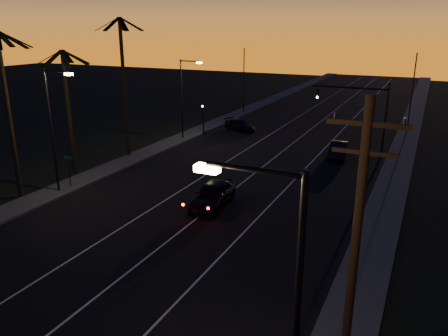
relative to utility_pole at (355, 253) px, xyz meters
The scene contains 21 objects.
road 23.72m from the utility_pole, 120.11° to the left, with size 20.00×170.00×0.01m, color black.
sidewalk_left 30.78m from the utility_pole, 138.74° to the left, with size 2.40×170.00×0.16m, color #353432.
sidewalk_right 20.68m from the utility_pole, 91.15° to the left, with size 2.40×170.00×0.16m, color #353432.
lane_stripe_left 25.32m from the utility_pole, 126.13° to the left, with size 0.12×160.00×0.01m, color silver.
lane_stripe_mid 23.48m from the utility_pole, 119.03° to the left, with size 0.12×160.00×0.01m, color silver.
lane_stripe_right 22.04m from the utility_pole, 110.81° to the left, with size 0.12×160.00×0.01m, color silver.
palm_near 25.55m from the utility_pole, 161.71° to the left, with size 4.25×4.16×11.53m.
palm_mid 28.49m from the utility_pole, 150.55° to the left, with size 4.25×4.16×10.03m.
palm_far 31.17m from the utility_pole, 139.96° to the left, with size 4.25×4.16×12.53m.
streetlight_left_near 24.44m from the utility_pole, 155.85° to the left, with size 2.55×0.26×9.00m.
streetlight_left_far 35.79m from the utility_pole, 128.52° to the left, with size 2.55×0.26×8.50m.
streetlight_right_near 4.10m from the utility_pole, 102.67° to the right, with size 2.55×0.26×9.00m.
street_sign 25.22m from the utility_pole, 153.85° to the left, with size 0.70×0.06×2.60m.
utility_pole is the anchor object (origin of this frame).
signal_mast 30.33m from the utility_pole, 98.47° to the left, with size 7.10×0.41×7.00m.
signal_post 36.74m from the utility_pole, 125.13° to the left, with size 0.28×0.37×4.20m.
far_pole_left 50.36m from the utility_pole, 116.67° to the left, with size 0.14×0.14×9.00m, color black.
far_pole_right 42.01m from the utility_pole, 90.82° to the left, with size 0.14×0.14×9.00m, color black.
lead_car 17.38m from the utility_pole, 131.41° to the left, with size 2.46×5.68×1.69m.
right_car 29.03m from the utility_pole, 101.64° to the left, with size 2.02×4.54×1.45m.
cross_car 39.41m from the utility_pole, 118.31° to the left, with size 4.69×3.42×1.26m.
Camera 1 is at (13.04, -2.07, 11.68)m, focal length 35.00 mm.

